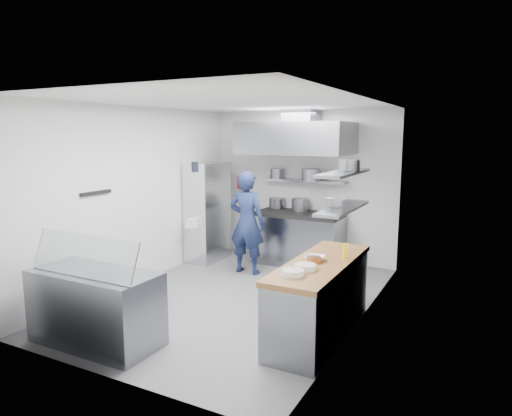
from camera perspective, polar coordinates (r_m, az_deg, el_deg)
The scene contains 35 objects.
floor at distance 6.81m, azimuth -2.38°, elevation -11.17°, with size 5.00×5.00×0.00m, color #5C5C5F.
ceiling at distance 6.40m, azimuth -2.55°, elevation 13.06°, with size 5.00×5.00×0.00m, color silver.
wall_back at distance 8.69m, azimuth 5.81°, elevation 2.75°, with size 3.60×0.02×2.80m, color white.
wall_front at distance 4.50m, azimuth -18.59°, elevation -3.70°, with size 3.60×0.02×2.80m, color white.
wall_left at distance 7.51m, azimuth -14.45°, elevation 1.50°, with size 5.00×0.02×2.80m, color white.
wall_right at distance 5.78m, azimuth 13.19°, elevation -0.69°, with size 5.00×0.02×2.80m, color white.
gas_range at distance 8.45m, azimuth 5.32°, elevation -3.97°, with size 1.60×0.80×0.90m, color gray.
cooktop at distance 8.35m, azimuth 5.37°, elevation -0.76°, with size 1.57×0.78×0.06m, color black.
stock_pot_left at distance 8.82m, azimuth 2.63°, elevation 0.65°, with size 0.31×0.31×0.20m, color slate.
stock_pot_mid at distance 8.49m, azimuth 5.49°, elevation 0.42°, with size 0.30×0.30×0.24m, color slate.
over_range_shelf at distance 8.49m, azimuth 6.05°, elevation 3.41°, with size 1.60×0.30×0.04m, color gray.
shelf_pot_a at distance 8.75m, azimuth 2.64°, elevation 4.34°, with size 0.26×0.26×0.18m, color slate.
shelf_pot_b at distance 8.22m, azimuth 6.85°, elevation 4.11°, with size 0.32×0.32×0.22m, color slate.
extractor_hood at distance 8.07m, azimuth 5.04°, elevation 8.67°, with size 1.90×1.15×0.55m, color gray.
hood_duct at distance 8.28m, azimuth 5.69°, elevation 11.31°, with size 0.55×0.55×0.24m, color slate.
red_firebox at distance 9.17m, azimuth -1.61°, elevation 3.25°, with size 0.22×0.10×0.26m, color red.
chef at distance 7.78m, azimuth -1.13°, elevation -1.82°, with size 0.64×0.42×1.77m, color #172146.
wire_rack at distance 8.64m, azimuth -6.06°, elevation -0.48°, with size 0.50×0.90×1.85m, color silver.
rack_bin_a at distance 8.24m, azimuth -8.05°, elevation -1.87°, with size 0.15×0.18×0.17m, color white.
rack_bin_b at distance 8.37m, azimuth -7.08°, elevation 1.79°, with size 0.14×0.18×0.16m, color yellow.
rack_jar at distance 8.13m, azimuth -7.65°, elevation 5.11°, with size 0.12×0.12×0.18m, color black.
knife_strip at distance 6.84m, azimuth -19.38°, elevation 1.80°, with size 0.04×0.55×0.05m, color black.
prep_counter_base at distance 5.57m, azimuth 7.98°, elevation -11.38°, with size 0.62×2.00×0.84m, color gray.
prep_counter_top at distance 5.43m, azimuth 8.09°, elevation -6.92°, with size 0.65×2.04×0.06m, color olive.
plate_stack_a at distance 4.86m, azimuth 4.64°, elevation -8.05°, with size 0.24×0.24×0.06m, color white.
plate_stack_b at distance 5.07m, azimuth 6.17°, elevation -7.34°, with size 0.24×0.24×0.06m, color white.
copper_pan at distance 5.37m, azimuth 7.30°, elevation -6.42°, with size 0.17×0.17×0.06m, color #B36732.
squeeze_bottle at distance 5.58m, azimuth 11.10°, elevation -5.28°, with size 0.06×0.06×0.18m, color yellow.
mixing_bowl at distance 5.44m, azimuth 7.34°, elevation -6.23°, with size 0.23×0.23×0.06m, color white.
wall_shelf_lower at distance 5.52m, azimuth 10.84°, elevation -0.02°, with size 0.30×1.30×0.04m, color gray.
wall_shelf_upper at distance 5.47m, azimuth 10.97°, elevation 4.33°, with size 0.30×1.30×0.04m, color gray.
shelf_pot_c at distance 5.48m, azimuth 9.65°, elevation 0.70°, with size 0.20×0.20×0.10m, color slate.
shelf_pot_d at distance 5.55m, azimuth 11.52°, elevation 5.32°, with size 0.26×0.26×0.14m, color slate.
display_case at distance 5.60m, azimuth -19.38°, elevation -11.66°, with size 1.50×0.70×0.85m, color gray.
display_glass at distance 5.33m, azimuth -20.69°, elevation -5.50°, with size 1.47×0.02×0.45m, color silver.
Camera 1 is at (3.19, -5.53, 2.37)m, focal length 32.00 mm.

